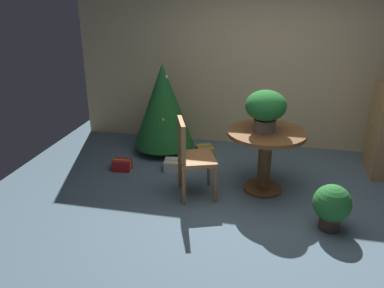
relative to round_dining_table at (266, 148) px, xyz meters
The scene contains 10 objects.
ground_plane 0.83m from the round_dining_table, 96.90° to the right, with size 6.60×6.60×0.00m, color slate.
back_wall_panel 1.76m from the round_dining_table, 92.64° to the left, with size 6.00×0.10×2.60m, color beige.
round_dining_table is the anchor object (origin of this frame).
flower_vase 0.51m from the round_dining_table, 164.07° to the right, with size 0.47×0.47×0.49m.
wooden_chair_left 0.91m from the round_dining_table, 160.00° to the right, with size 0.55×0.59×0.96m.
holiday_tree 1.82m from the round_dining_table, 148.62° to the left, with size 0.91×0.91×1.35m.
gift_box_gold 1.38m from the round_dining_table, 134.41° to the left, with size 0.32×0.32×0.14m.
gift_box_cream 1.34m from the round_dining_table, 164.90° to the left, with size 0.34×0.27×0.15m.
gift_box_red 1.99m from the round_dining_table, behind, with size 0.25×0.18×0.16m.
potted_plant 1.05m from the round_dining_table, 44.69° to the right, with size 0.39×0.39×0.50m.
Camera 1 is at (0.12, -3.79, 2.35)m, focal length 36.36 mm.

